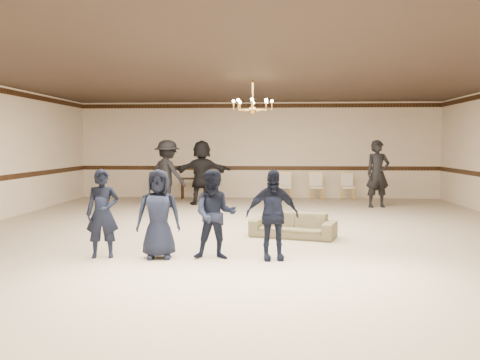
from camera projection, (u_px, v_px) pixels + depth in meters
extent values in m
cube|color=#BAA98F|center=(251.00, 233.00, 10.60)|extent=(12.00, 14.00, 0.01)
cube|color=black|center=(251.00, 74.00, 10.37)|extent=(12.00, 14.00, 0.01)
cube|color=beige|center=(259.00, 150.00, 17.46)|extent=(12.00, 0.01, 3.20)
cube|color=beige|center=(213.00, 176.00, 3.51)|extent=(12.00, 0.01, 3.20)
cube|color=#361D10|center=(259.00, 168.00, 17.48)|extent=(12.00, 0.02, 0.14)
cube|color=#361D10|center=(259.00, 106.00, 17.34)|extent=(12.00, 0.02, 0.14)
imported|color=black|center=(103.00, 213.00, 8.29)|extent=(0.57, 0.43, 1.42)
imported|color=black|center=(158.00, 214.00, 8.24)|extent=(0.75, 0.54, 1.42)
imported|color=black|center=(215.00, 214.00, 8.19)|extent=(0.71, 0.57, 1.42)
imported|color=black|center=(272.00, 215.00, 8.14)|extent=(0.87, 0.47, 1.42)
imported|color=#76714F|center=(293.00, 225.00, 10.12)|extent=(1.75, 1.10, 0.48)
imported|color=black|center=(167.00, 174.00, 14.88)|extent=(1.43, 1.26, 1.92)
imported|color=black|center=(202.00, 172.00, 15.52)|extent=(1.86, 0.92, 1.92)
imported|color=black|center=(378.00, 174.00, 14.83)|extent=(0.79, 0.61, 1.92)
cube|color=black|center=(194.00, 188.00, 17.16)|extent=(0.86, 0.42, 0.70)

